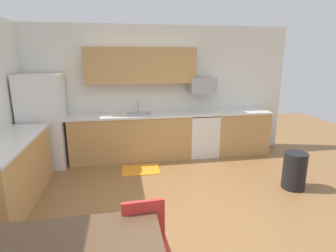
{
  "coord_description": "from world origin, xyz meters",
  "views": [
    {
      "loc": [
        -0.72,
        -3.12,
        2.06
      ],
      "look_at": [
        0.0,
        1.0,
        1.0
      ],
      "focal_mm": 29.04,
      "sensor_mm": 36.0,
      "label": 1
    }
  ],
  "objects": [
    {
      "name": "ground_plane",
      "position": [
        0.0,
        0.0,
        0.0
      ],
      "size": [
        12.0,
        12.0,
        0.0
      ],
      "primitive_type": "plane",
      "color": "olive"
    },
    {
      "name": "wall_back",
      "position": [
        0.0,
        2.65,
        1.35
      ],
      "size": [
        5.8,
        0.1,
        2.7
      ],
      "primitive_type": "cube",
      "color": "silver",
      "rests_on": "ground"
    },
    {
      "name": "cabinet_run_back",
      "position": [
        -0.54,
        2.3,
        0.45
      ],
      "size": [
        2.42,
        0.6,
        0.9
      ],
      "primitive_type": "cube",
      "color": "tan",
      "rests_on": "ground"
    },
    {
      "name": "cabinet_run_back_right",
      "position": [
        1.83,
        2.3,
        0.45
      ],
      "size": [
        1.13,
        0.6,
        0.9
      ],
      "primitive_type": "cube",
      "color": "tan",
      "rests_on": "ground"
    },
    {
      "name": "cabinet_run_left",
      "position": [
        -2.3,
        0.8,
        0.45
      ],
      "size": [
        0.6,
        2.0,
        0.9
      ],
      "primitive_type": "cube",
      "color": "tan",
      "rests_on": "ground"
    },
    {
      "name": "countertop_back",
      "position": [
        0.0,
        2.3,
        0.92
      ],
      "size": [
        4.8,
        0.64,
        0.04
      ],
      "primitive_type": "cube",
      "color": "silver",
      "rests_on": "cabinet_run_back"
    },
    {
      "name": "countertop_left",
      "position": [
        -2.3,
        0.8,
        0.92
      ],
      "size": [
        0.64,
        2.0,
        0.04
      ],
      "primitive_type": "cube",
      "color": "silver",
      "rests_on": "cabinet_run_left"
    },
    {
      "name": "upper_cabinets_back",
      "position": [
        -0.3,
        2.43,
        1.9
      ],
      "size": [
        2.2,
        0.34,
        0.7
      ],
      "primitive_type": "cube",
      "color": "tan"
    },
    {
      "name": "refrigerator",
      "position": [
        -2.18,
        2.22,
        0.88
      ],
      "size": [
        0.76,
        0.7,
        1.77
      ],
      "primitive_type": "cube",
      "color": "white",
      "rests_on": "ground"
    },
    {
      "name": "oven_range",
      "position": [
        0.97,
        2.3,
        0.46
      ],
      "size": [
        0.6,
        0.6,
        0.91
      ],
      "color": "white",
      "rests_on": "ground"
    },
    {
      "name": "microwave",
      "position": [
        0.97,
        2.4,
        1.49
      ],
      "size": [
        0.54,
        0.36,
        0.32
      ],
      "primitive_type": "cube",
      "color": "#9EA0A5"
    },
    {
      "name": "sink_basin",
      "position": [
        -0.37,
        2.3,
        0.88
      ],
      "size": [
        0.48,
        0.4,
        0.14
      ],
      "primitive_type": "cube",
      "color": "#A5A8AD",
      "rests_on": "countertop_back"
    },
    {
      "name": "sink_faucet",
      "position": [
        -0.37,
        2.48,
        1.04
      ],
      "size": [
        0.02,
        0.02,
        0.24
      ],
      "primitive_type": "cylinder",
      "color": "#B2B5BA",
      "rests_on": "countertop_back"
    },
    {
      "name": "chair_near_table",
      "position": [
        -0.56,
        -1.1,
        0.5
      ],
      "size": [
        0.42,
        0.42,
        0.85
      ],
      "color": "red",
      "rests_on": "ground"
    },
    {
      "name": "trash_bin",
      "position": [
        1.97,
        0.51,
        0.3
      ],
      "size": [
        0.36,
        0.36,
        0.6
      ],
      "primitive_type": "cylinder",
      "color": "black",
      "rests_on": "ground"
    },
    {
      "name": "floor_mat",
      "position": [
        -0.41,
        1.65,
        0.01
      ],
      "size": [
        0.7,
        0.5,
        0.01
      ],
      "primitive_type": "cube",
      "color": "orange",
      "rests_on": "ground"
    }
  ]
}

